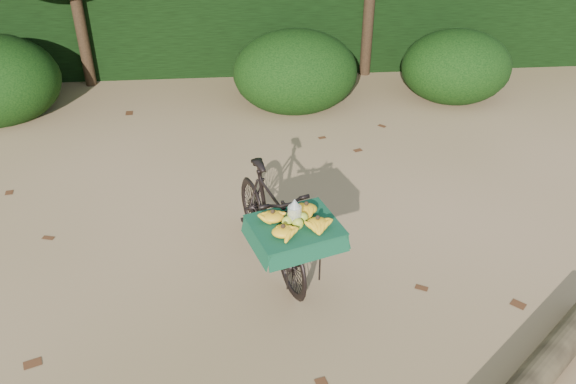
{
  "coord_description": "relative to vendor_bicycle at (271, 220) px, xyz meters",
  "views": [
    {
      "loc": [
        0.67,
        -4.4,
        4.01
      ],
      "look_at": [
        1.06,
        0.32,
        0.92
      ],
      "focal_mm": 38.0,
      "sensor_mm": 36.0,
      "label": 1
    }
  ],
  "objects": [
    {
      "name": "ground",
      "position": [
        -0.91,
        -0.43,
        -0.53
      ],
      "size": [
        80.0,
        80.0,
        0.0
      ],
      "primitive_type": "plane",
      "color": "tan",
      "rests_on": "ground"
    },
    {
      "name": "bush_clumps",
      "position": [
        -0.41,
        3.87,
        -0.08
      ],
      "size": [
        8.8,
        1.7,
        0.9
      ],
      "primitive_type": null,
      "color": "black",
      "rests_on": "ground"
    },
    {
      "name": "hedge_backdrop",
      "position": [
        -0.91,
        5.87,
        0.37
      ],
      "size": [
        26.0,
        1.8,
        1.8
      ],
      "primitive_type": "cube",
      "color": "black",
      "rests_on": "ground"
    },
    {
      "name": "leaf_litter",
      "position": [
        -0.91,
        0.22,
        -0.53
      ],
      "size": [
        7.0,
        7.3,
        0.01
      ],
      "primitive_type": null,
      "color": "#4E2914",
      "rests_on": "ground"
    },
    {
      "name": "vendor_bicycle",
      "position": [
        0.0,
        0.0,
        0.0
      ],
      "size": [
        1.14,
        1.88,
        1.05
      ],
      "rotation": [
        0.0,
        0.0,
        0.32
      ],
      "color": "black",
      "rests_on": "ground"
    }
  ]
}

